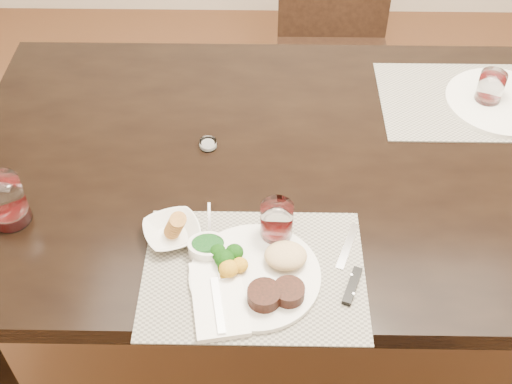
{
  "coord_description": "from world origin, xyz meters",
  "views": [
    {
      "loc": [
        -0.26,
        -1.16,
        1.82
      ],
      "look_at": [
        -0.27,
        -0.19,
        0.82
      ],
      "focal_mm": 45.0,
      "sensor_mm": 36.0,
      "label": 1
    }
  ],
  "objects_px": {
    "chair_far": "(334,37)",
    "wine_glass_near": "(277,224)",
    "steak_knife": "(351,276)",
    "far_plate": "(501,102)",
    "dinner_plate": "(261,274)",
    "cracker_bowl": "(172,232)"
  },
  "relations": [
    {
      "from": "chair_far",
      "to": "wine_glass_near",
      "type": "bearing_deg",
      "value": -100.87
    },
    {
      "from": "steak_knife",
      "to": "far_plate",
      "type": "distance_m",
      "value": 0.74
    },
    {
      "from": "dinner_plate",
      "to": "far_plate",
      "type": "relative_size",
      "value": 0.92
    },
    {
      "from": "steak_knife",
      "to": "far_plate",
      "type": "xyz_separation_m",
      "value": [
        0.45,
        0.58,
        0.0
      ]
    },
    {
      "from": "wine_glass_near",
      "to": "far_plate",
      "type": "xyz_separation_m",
      "value": [
        0.61,
        0.48,
        -0.04
      ]
    },
    {
      "from": "chair_far",
      "to": "cracker_bowl",
      "type": "xyz_separation_m",
      "value": [
        -0.45,
        -1.2,
        0.27
      ]
    },
    {
      "from": "chair_far",
      "to": "far_plate",
      "type": "bearing_deg",
      "value": -62.28
    },
    {
      "from": "steak_knife",
      "to": "wine_glass_near",
      "type": "bearing_deg",
      "value": 165.45
    },
    {
      "from": "cracker_bowl",
      "to": "far_plate",
      "type": "height_order",
      "value": "cracker_bowl"
    },
    {
      "from": "wine_glass_near",
      "to": "chair_far",
      "type": "bearing_deg",
      "value": 79.13
    },
    {
      "from": "steak_knife",
      "to": "chair_far",
      "type": "bearing_deg",
      "value": 106.84
    },
    {
      "from": "dinner_plate",
      "to": "chair_far",
      "type": "bearing_deg",
      "value": 80.47
    },
    {
      "from": "dinner_plate",
      "to": "cracker_bowl",
      "type": "distance_m",
      "value": 0.22
    },
    {
      "from": "steak_knife",
      "to": "wine_glass_near",
      "type": "relative_size",
      "value": 2.27
    },
    {
      "from": "cracker_bowl",
      "to": "wine_glass_near",
      "type": "height_order",
      "value": "wine_glass_near"
    },
    {
      "from": "steak_knife",
      "to": "far_plate",
      "type": "height_order",
      "value": "far_plate"
    },
    {
      "from": "chair_far",
      "to": "steak_knife",
      "type": "distance_m",
      "value": 1.33
    },
    {
      "from": "steak_knife",
      "to": "dinner_plate",
      "type": "bearing_deg",
      "value": -157.86
    },
    {
      "from": "steak_knife",
      "to": "cracker_bowl",
      "type": "relative_size",
      "value": 1.4
    },
    {
      "from": "chair_far",
      "to": "steak_knife",
      "type": "xyz_separation_m",
      "value": [
        -0.08,
        -1.3,
        0.26
      ]
    },
    {
      "from": "chair_far",
      "to": "steak_knife",
      "type": "bearing_deg",
      "value": -93.35
    },
    {
      "from": "dinner_plate",
      "to": "cracker_bowl",
      "type": "xyz_separation_m",
      "value": [
        -0.19,
        0.11,
        0.0
      ]
    }
  ]
}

